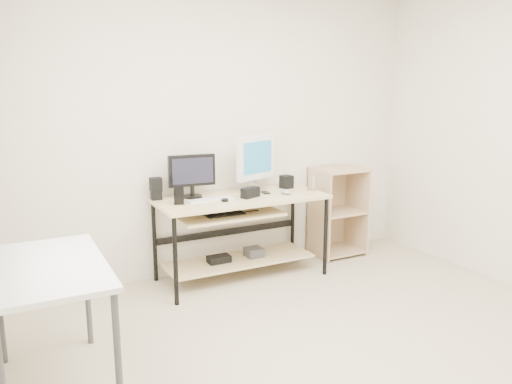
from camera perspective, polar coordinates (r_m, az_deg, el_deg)
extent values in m
cube|color=#BCAB90|center=(3.33, 11.60, -18.96)|extent=(4.00, 4.00, 0.01)
cube|color=silver|center=(4.60, -3.63, 7.02)|extent=(4.00, 0.01, 2.60)
cube|color=#D7BF88|center=(4.37, -1.70, -0.72)|extent=(1.50, 0.65, 0.03)
cube|color=#D7BF88|center=(4.29, -3.21, -2.54)|extent=(0.90, 0.49, 0.02)
cube|color=#D7BF88|center=(4.58, -1.93, -7.75)|extent=(1.35, 0.46, 0.02)
cube|color=black|center=(4.27, -3.82, -2.41)|extent=(0.33, 0.22, 0.01)
cylinder|color=black|center=(4.33, -0.52, -2.20)|extent=(0.14, 0.01, 0.01)
cube|color=#3D3D3F|center=(4.63, -0.25, -6.88)|extent=(0.15, 0.15, 0.08)
cube|color=black|center=(4.49, -4.26, -7.65)|extent=(0.20, 0.12, 0.06)
cylinder|color=black|center=(3.97, -9.20, -7.85)|extent=(0.04, 0.04, 0.72)
cylinder|color=black|center=(4.49, -11.52, -5.59)|extent=(0.04, 0.04, 0.72)
cylinder|color=black|center=(4.58, 7.95, -5.08)|extent=(0.04, 0.04, 0.72)
cylinder|color=black|center=(5.04, 4.20, -3.43)|extent=(0.04, 0.04, 0.72)
cube|color=white|center=(2.95, -22.81, -7.96)|extent=(0.60, 1.00, 0.03)
cylinder|color=#3D3D3F|center=(2.72, -15.49, -17.91)|extent=(0.04, 0.04, 0.72)
cylinder|color=#3D3D3F|center=(3.54, -18.72, -10.86)|extent=(0.04, 0.04, 0.72)
cube|color=tan|center=(4.99, 7.14, -2.57)|extent=(0.02, 0.40, 0.90)
cube|color=tan|center=(5.27, 11.44, -1.93)|extent=(0.02, 0.40, 0.90)
cube|color=tan|center=(5.28, 8.12, -1.80)|extent=(0.50, 0.02, 0.90)
cube|color=tan|center=(5.24, 9.20, -6.59)|extent=(0.46, 0.38, 0.02)
cube|color=tan|center=(5.13, 9.35, -2.24)|extent=(0.46, 0.38, 0.02)
cube|color=tan|center=(5.04, 9.51, 2.50)|extent=(0.46, 0.38, 0.02)
cylinder|color=black|center=(4.37, -7.27, -0.51)|extent=(0.17, 0.17, 0.02)
cylinder|color=black|center=(4.36, -7.29, 0.15)|extent=(0.04, 0.04, 0.09)
cube|color=black|center=(4.32, -7.35, 2.47)|extent=(0.41, 0.08, 0.27)
cube|color=black|center=(4.30, -7.24, 2.42)|extent=(0.35, 0.04, 0.22)
cube|color=silver|center=(4.61, 0.04, 0.24)|extent=(0.17, 0.15, 0.01)
cylinder|color=silver|center=(4.60, 0.04, 0.92)|extent=(0.04, 0.04, 0.10)
cube|color=white|center=(4.56, 0.04, 4.02)|extent=(0.47, 0.22, 0.41)
cube|color=#20698D|center=(4.54, 0.20, 3.98)|extent=(0.38, 0.16, 0.32)
cube|color=white|center=(4.24, -5.24, -0.87)|extent=(0.40, 0.13, 0.01)
ellipsoid|color=#ADADB2|center=(4.48, 3.43, 0.04)|extent=(0.08, 0.13, 0.04)
cube|color=black|center=(4.32, -0.65, -0.06)|extent=(0.19, 0.14, 0.09)
cube|color=black|center=(4.33, -11.33, -0.36)|extent=(0.09, 0.09, 0.08)
cube|color=black|center=(4.31, -11.38, 0.86)|extent=(0.10, 0.10, 0.11)
cube|color=black|center=(4.73, 3.50, 1.18)|extent=(0.11, 0.11, 0.12)
cube|color=black|center=(4.11, -8.79, -0.31)|extent=(0.09, 0.08, 0.16)
cylinder|color=black|center=(4.19, -3.58, -0.92)|extent=(0.07, 0.07, 0.02)
cube|color=black|center=(4.51, 1.09, -0.07)|extent=(0.08, 0.12, 0.01)
cylinder|color=#AE794F|center=(4.66, 6.35, 0.23)|extent=(0.09, 0.09, 0.01)
cylinder|color=white|center=(4.64, 6.37, 1.08)|extent=(0.07, 0.07, 0.14)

